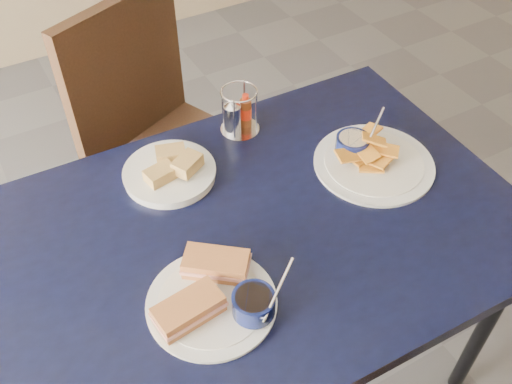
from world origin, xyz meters
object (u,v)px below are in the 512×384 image
plantain_plate (368,157)px  bread_basket (171,171)px  condiment_caddy (238,114)px  chair_far (165,124)px  sandwich_plate (216,295)px  dining_table (253,244)px

plantain_plate → bread_basket: (-0.47, 0.20, 0.00)m
bread_basket → condiment_caddy: bearing=18.6°
chair_far → condiment_caddy: size_ratio=7.23×
sandwich_plate → condiment_caddy: 0.57m
condiment_caddy → dining_table: bearing=-112.7°
dining_table → chair_far: chair_far is taller
condiment_caddy → sandwich_plate: bearing=-123.1°
chair_far → condiment_caddy: 0.44m
bread_basket → condiment_caddy: condiment_caddy is taller
chair_far → sandwich_plate: size_ratio=3.24×
sandwich_plate → plantain_plate: bearing=19.5°
dining_table → sandwich_plate: sandwich_plate is taller
dining_table → plantain_plate: plantain_plate is taller
dining_table → plantain_plate: size_ratio=4.16×
sandwich_plate → plantain_plate: size_ratio=0.96×
sandwich_plate → chair_far: bearing=75.4°
condiment_caddy → plantain_plate: bearing=-50.5°
dining_table → bread_basket: size_ratio=5.62×
dining_table → sandwich_plate: 0.24m
bread_basket → chair_far: bearing=71.5°
condiment_caddy → chair_far: bearing=105.1°
chair_far → plantain_plate: (0.33, -0.64, 0.20)m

